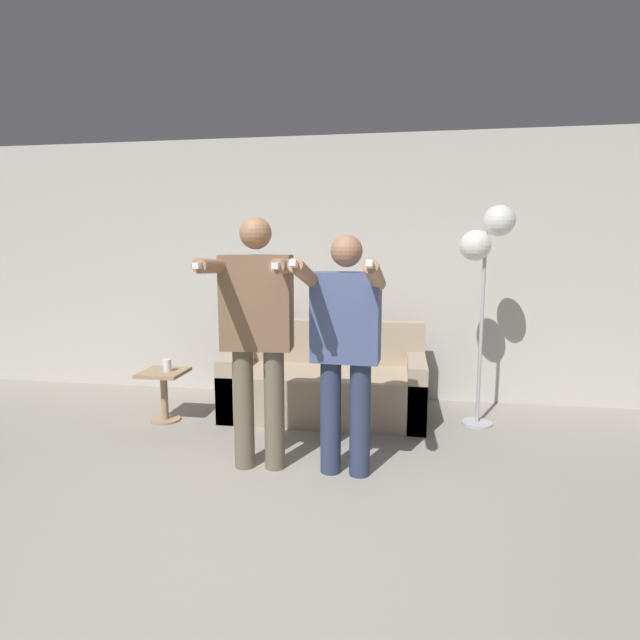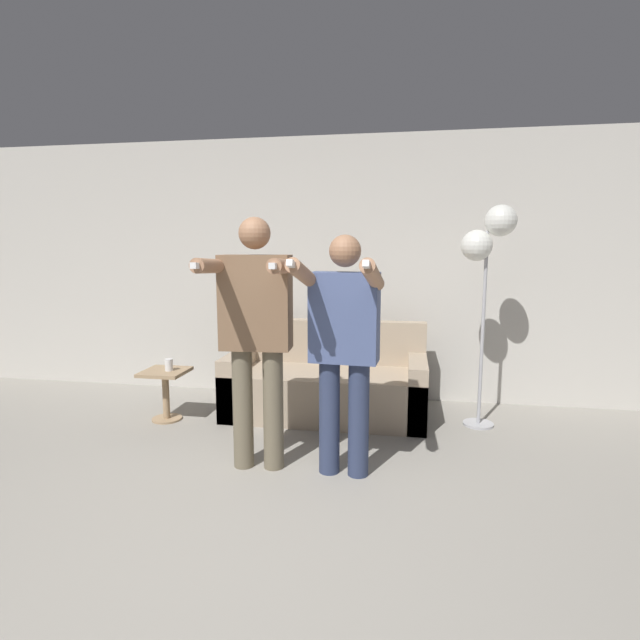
# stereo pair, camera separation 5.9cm
# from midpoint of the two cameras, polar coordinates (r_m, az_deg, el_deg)

# --- Properties ---
(ground_plane) EXTENTS (16.00, 16.00, 0.00)m
(ground_plane) POSITION_cam_midpoint_polar(r_m,az_deg,el_deg) (2.61, -12.93, -27.81)
(ground_plane) COLOR gray
(wall_back) EXTENTS (10.00, 0.05, 2.60)m
(wall_back) POSITION_cam_midpoint_polar(r_m,az_deg,el_deg) (5.08, 0.22, 5.80)
(wall_back) COLOR beige
(wall_back) RESTS_ON ground_plane
(couch) EXTENTS (1.79, 0.80, 0.83)m
(couch) POSITION_cam_midpoint_polar(r_m,az_deg,el_deg) (4.60, 1.12, -7.47)
(couch) COLOR tan
(couch) RESTS_ON ground_plane
(person_left) EXTENTS (0.57, 0.70, 1.72)m
(person_left) POSITION_cam_midpoint_polar(r_m,az_deg,el_deg) (3.37, -6.87, -0.64)
(person_left) COLOR #6B604C
(person_left) RESTS_ON ground_plane
(person_right) EXTENTS (0.54, 0.68, 1.61)m
(person_right) POSITION_cam_midpoint_polar(r_m,az_deg,el_deg) (3.25, 3.27, -2.18)
(person_right) COLOR #2D3856
(person_right) RESTS_ON ground_plane
(cat) EXTENTS (0.52, 0.12, 0.18)m
(cat) POSITION_cam_midpoint_polar(r_m,az_deg,el_deg) (4.74, 3.18, 0.93)
(cat) COLOR silver
(cat) RESTS_ON couch
(floor_lamp) EXTENTS (0.44, 0.26, 1.87)m
(floor_lamp) POSITION_cam_midpoint_polar(r_m,az_deg,el_deg) (4.37, 19.02, 8.15)
(floor_lamp) COLOR #B2B2B7
(floor_lamp) RESTS_ON ground_plane
(side_table) EXTENTS (0.37, 0.37, 0.45)m
(side_table) POSITION_cam_midpoint_polar(r_m,az_deg,el_deg) (4.64, -16.90, -7.13)
(side_table) COLOR #A38460
(side_table) RESTS_ON ground_plane
(cup) EXTENTS (0.07, 0.07, 0.11)m
(cup) POSITION_cam_midpoint_polar(r_m,az_deg,el_deg) (4.57, -16.53, -4.93)
(cup) COLOR white
(cup) RESTS_ON side_table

